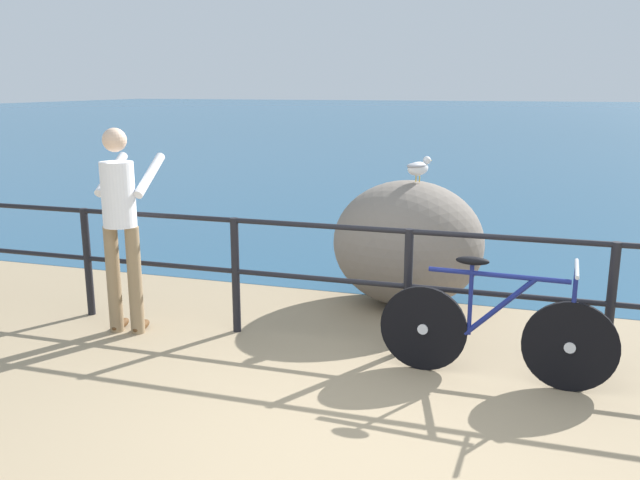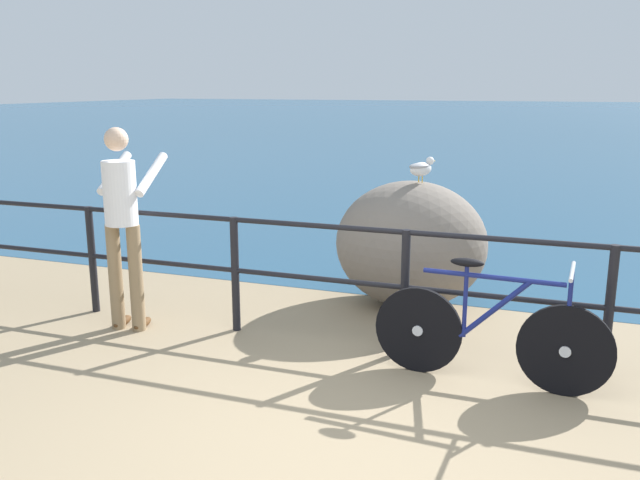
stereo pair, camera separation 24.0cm
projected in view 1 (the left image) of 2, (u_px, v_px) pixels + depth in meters
ground_plane at (501, 151)px, 22.54m from camera, size 120.00×120.00×0.10m
sea_surface at (517, 115)px, 48.54m from camera, size 120.00×90.00×0.01m
promenade_railing at (408, 275)px, 5.29m from camera, size 9.09×0.07×1.02m
bicycle at (495, 330)px, 4.82m from camera, size 1.70×0.48×0.92m
person_at_railing at (121, 221)px, 5.65m from camera, size 0.49×0.66×1.78m
breakwater_boulder_main at (408, 243)px, 6.48m from camera, size 1.47×1.30×1.23m
seagull at (418, 167)px, 6.23m from camera, size 0.24×0.32×0.23m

